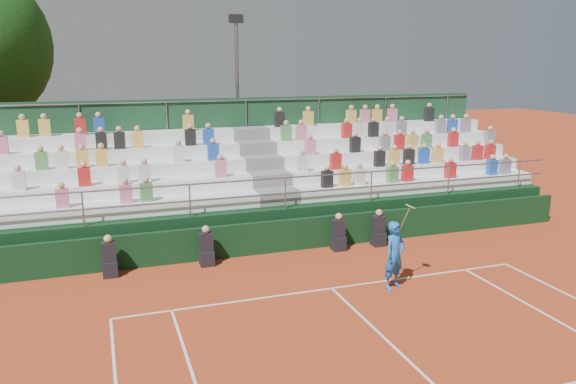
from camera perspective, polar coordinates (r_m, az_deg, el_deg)
name	(u,v)px	position (r m, az deg, el deg)	size (l,w,h in m)	color
ground	(332,288)	(14.81, 4.46, -9.74)	(90.00, 90.00, 0.00)	#AE3E1D
courtside_wall	(291,235)	(17.44, 0.32, -4.38)	(20.00, 0.15, 1.00)	black
line_officials	(265,243)	(16.75, -2.38, -5.22)	(8.60, 0.40, 1.19)	black
grandstand	(262,194)	(20.26, -2.66, -0.19)	(20.00, 5.20, 4.40)	black
tennis_player	(395,255)	(14.76, 10.79, -6.30)	(0.91, 0.63, 2.22)	blue
floodlight_mast	(237,90)	(25.26, -5.17, 10.30)	(0.60, 0.25, 7.71)	gray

